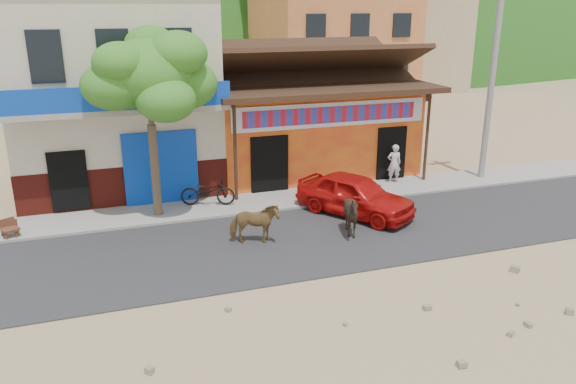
# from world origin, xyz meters

# --- Properties ---
(ground) EXTENTS (120.00, 120.00, 0.00)m
(ground) POSITION_xyz_m (0.00, 0.00, 0.00)
(ground) COLOR #9E825B
(ground) RESTS_ON ground
(road) EXTENTS (60.00, 5.00, 0.04)m
(road) POSITION_xyz_m (0.00, 2.50, 0.02)
(road) COLOR #28282B
(road) RESTS_ON ground
(sidewalk) EXTENTS (60.00, 2.00, 0.12)m
(sidewalk) POSITION_xyz_m (0.00, 6.00, 0.06)
(sidewalk) COLOR gray
(sidewalk) RESTS_ON ground
(dance_club) EXTENTS (8.00, 6.00, 3.60)m
(dance_club) POSITION_xyz_m (2.00, 10.00, 1.80)
(dance_club) COLOR orange
(dance_club) RESTS_ON ground
(cafe_building) EXTENTS (7.00, 6.00, 7.00)m
(cafe_building) POSITION_xyz_m (-5.50, 10.00, 3.50)
(cafe_building) COLOR beige
(cafe_building) RESTS_ON ground
(apartment_front) EXTENTS (9.00, 9.00, 12.00)m
(apartment_front) POSITION_xyz_m (9.00, 24.00, 6.00)
(apartment_front) COLOR #CC723F
(apartment_front) RESTS_ON ground
(apartment_rear) EXTENTS (8.00, 8.00, 10.00)m
(apartment_rear) POSITION_xyz_m (18.00, 30.00, 5.00)
(apartment_rear) COLOR tan
(apartment_rear) RESTS_ON ground
(tree) EXTENTS (3.00, 3.00, 6.00)m
(tree) POSITION_xyz_m (-4.60, 5.80, 3.12)
(tree) COLOR #2D721E
(tree) RESTS_ON sidewalk
(utility_pole) EXTENTS (0.24, 0.24, 8.00)m
(utility_pole) POSITION_xyz_m (8.20, 6.00, 4.12)
(utility_pole) COLOR gray
(utility_pole) RESTS_ON sidewalk
(cow_tan) EXTENTS (1.56, 0.98, 1.22)m
(cow_tan) POSITION_xyz_m (-2.15, 2.67, 0.65)
(cow_tan) COLOR brown
(cow_tan) RESTS_ON road
(cow_dark) EXTENTS (1.60, 1.56, 1.34)m
(cow_dark) POSITION_xyz_m (0.78, 2.32, 0.71)
(cow_dark) COLOR black
(cow_dark) RESTS_ON road
(red_car) EXTENTS (3.57, 4.27, 1.38)m
(red_car) POSITION_xyz_m (1.64, 3.92, 0.73)
(red_car) COLOR #BB0F0D
(red_car) RESTS_ON road
(scooter) EXTENTS (1.97, 1.16, 0.98)m
(scooter) POSITION_xyz_m (-2.86, 6.17, 0.61)
(scooter) COLOR black
(scooter) RESTS_ON sidewalk
(pedestrian) EXTENTS (0.60, 0.46, 1.50)m
(pedestrian) POSITION_xyz_m (4.50, 6.51, 0.87)
(pedestrian) COLOR silver
(pedestrian) RESTS_ON sidewalk
(cafe_chair_left) EXTENTS (0.43, 0.43, 0.88)m
(cafe_chair_left) POSITION_xyz_m (-9.00, 5.30, 0.56)
(cafe_chair_left) COLOR #52291B
(cafe_chair_left) RESTS_ON sidewalk
(cafe_chair_right) EXTENTS (0.62, 0.62, 0.98)m
(cafe_chair_right) POSITION_xyz_m (-9.00, 5.30, 0.61)
(cafe_chair_right) COLOR #532A1B
(cafe_chair_right) RESTS_ON sidewalk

